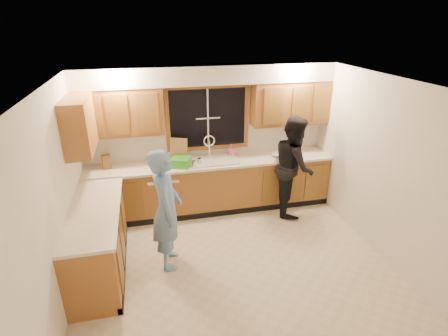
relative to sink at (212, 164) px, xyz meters
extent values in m
plane|color=beige|center=(0.00, -1.60, -0.86)|extent=(4.20, 4.20, 0.00)
plane|color=white|center=(0.00, -1.60, 1.64)|extent=(4.20, 4.20, 0.00)
plane|color=white|center=(0.00, 0.30, 0.39)|extent=(4.20, 0.00, 4.20)
plane|color=white|center=(-2.10, -1.60, 0.39)|extent=(0.00, 3.80, 3.80)
plane|color=white|center=(2.10, -1.60, 0.39)|extent=(0.00, 3.80, 3.80)
cube|color=#A0642E|center=(0.00, 0.00, -0.42)|extent=(4.20, 0.60, 0.88)
cube|color=#A0642E|center=(-1.80, -1.25, -0.42)|extent=(0.60, 1.90, 0.88)
cube|color=#F4E8CD|center=(0.00, -0.02, 0.04)|extent=(4.20, 0.63, 0.04)
cube|color=#F4E8CD|center=(-1.79, -1.25, 0.04)|extent=(0.63, 1.90, 0.04)
cube|color=#A0642E|center=(-1.43, 0.13, 0.96)|extent=(1.35, 0.33, 0.75)
cube|color=#A0642E|center=(1.43, 0.13, 0.96)|extent=(1.35, 0.33, 0.75)
cube|color=#A0642E|center=(-1.94, -0.48, 0.96)|extent=(0.33, 0.90, 0.75)
cube|color=white|center=(0.00, 0.12, 1.49)|extent=(4.20, 0.35, 0.30)
cube|color=black|center=(0.00, 0.29, 0.74)|extent=(1.30, 0.01, 1.00)
cube|color=#A0642E|center=(0.00, 0.28, 1.27)|extent=(1.44, 0.03, 0.07)
cube|color=#A0642E|center=(0.00, 0.28, 0.20)|extent=(1.44, 0.03, 0.07)
cube|color=#A0642E|center=(-0.69, 0.28, 0.74)|extent=(0.07, 0.03, 1.00)
cube|color=#A0642E|center=(0.69, 0.28, 0.74)|extent=(0.07, 0.03, 1.00)
cube|color=silver|center=(0.00, 0.00, 0.07)|extent=(0.86, 0.52, 0.03)
cube|color=silver|center=(-0.21, 0.00, -0.02)|extent=(0.38, 0.42, 0.18)
cube|color=silver|center=(0.21, 0.00, -0.02)|extent=(0.38, 0.42, 0.18)
cylinder|color=white|center=(0.00, 0.20, 0.22)|extent=(0.04, 0.04, 0.28)
torus|color=white|center=(0.00, 0.20, 0.36)|extent=(0.21, 0.03, 0.21)
cube|color=white|center=(-0.85, -0.01, -0.45)|extent=(0.60, 0.56, 0.82)
cube|color=white|center=(-1.80, -1.82, -0.41)|extent=(0.58, 0.75, 0.90)
imported|color=#6B96CA|center=(-0.87, -1.36, -0.02)|extent=(0.44, 0.64, 1.70)
imported|color=black|center=(1.35, -0.38, -0.01)|extent=(0.85, 0.98, 1.72)
cube|color=olive|center=(-1.72, 0.09, 0.17)|extent=(0.15, 0.13, 0.23)
cube|color=tan|center=(-0.54, 0.16, 0.25)|extent=(0.31, 0.20, 0.39)
cube|color=green|center=(-0.53, -0.10, 0.13)|extent=(0.39, 0.38, 0.14)
imported|color=pink|center=(0.38, 0.18, 0.16)|extent=(0.12, 0.12, 0.21)
imported|color=silver|center=(1.17, -0.04, 0.08)|extent=(0.25, 0.25, 0.05)
cylinder|color=beige|center=(-0.23, -0.11, 0.11)|extent=(0.08, 0.08, 0.12)
cylinder|color=beige|center=(-0.33, -0.20, 0.11)|extent=(0.08, 0.08, 0.11)
camera|label=1|loc=(-1.03, -5.44, 2.31)|focal=28.00mm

